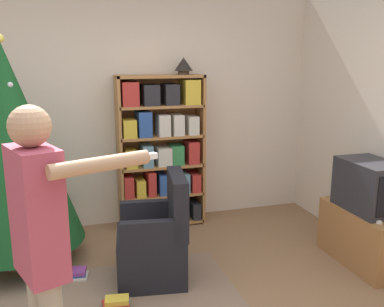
{
  "coord_description": "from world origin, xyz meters",
  "views": [
    {
      "loc": [
        -0.56,
        -2.4,
        1.87
      ],
      "look_at": [
        0.47,
        1.02,
        1.05
      ],
      "focal_mm": 40.0,
      "sensor_mm": 36.0,
      "label": 1
    }
  ],
  "objects_px": {
    "armchair": "(156,243)",
    "table_lamp": "(184,65)",
    "christmas_tree": "(10,147)",
    "television": "(370,186)",
    "standing_person": "(42,246)",
    "bookshelf": "(161,152)"
  },
  "relations": [
    {
      "from": "armchair",
      "to": "table_lamp",
      "type": "bearing_deg",
      "value": 161.95
    },
    {
      "from": "christmas_tree",
      "to": "armchair",
      "type": "height_order",
      "value": "christmas_tree"
    },
    {
      "from": "television",
      "to": "standing_person",
      "type": "relative_size",
      "value": 0.35
    },
    {
      "from": "television",
      "to": "christmas_tree",
      "type": "height_order",
      "value": "christmas_tree"
    },
    {
      "from": "television",
      "to": "table_lamp",
      "type": "xyz_separation_m",
      "value": [
        -1.31,
        1.46,
        1.03
      ]
    },
    {
      "from": "television",
      "to": "christmas_tree",
      "type": "relative_size",
      "value": 0.29
    },
    {
      "from": "standing_person",
      "to": "table_lamp",
      "type": "height_order",
      "value": "table_lamp"
    },
    {
      "from": "bookshelf",
      "to": "table_lamp",
      "type": "xyz_separation_m",
      "value": [
        0.27,
        0.01,
        0.94
      ]
    },
    {
      "from": "christmas_tree",
      "to": "standing_person",
      "type": "distance_m",
      "value": 1.95
    },
    {
      "from": "bookshelf",
      "to": "table_lamp",
      "type": "bearing_deg",
      "value": 1.66
    },
    {
      "from": "standing_person",
      "to": "table_lamp",
      "type": "bearing_deg",
      "value": 130.0
    },
    {
      "from": "bookshelf",
      "to": "armchair",
      "type": "bearing_deg",
      "value": -105.04
    },
    {
      "from": "standing_person",
      "to": "armchair",
      "type": "bearing_deg",
      "value": 127.06
    },
    {
      "from": "christmas_tree",
      "to": "standing_person",
      "type": "bearing_deg",
      "value": -80.38
    },
    {
      "from": "standing_person",
      "to": "bookshelf",
      "type": "bearing_deg",
      "value": 134.81
    },
    {
      "from": "armchair",
      "to": "television",
      "type": "bearing_deg",
      "value": 89.92
    },
    {
      "from": "television",
      "to": "armchair",
      "type": "bearing_deg",
      "value": 171.86
    },
    {
      "from": "bookshelf",
      "to": "standing_person",
      "type": "height_order",
      "value": "bookshelf"
    },
    {
      "from": "bookshelf",
      "to": "armchair",
      "type": "xyz_separation_m",
      "value": [
        -0.32,
        -1.18,
        -0.51
      ]
    },
    {
      "from": "bookshelf",
      "to": "television",
      "type": "relative_size",
      "value": 2.85
    },
    {
      "from": "christmas_tree",
      "to": "bookshelf",
      "type": "bearing_deg",
      "value": 20.61
    },
    {
      "from": "bookshelf",
      "to": "television",
      "type": "distance_m",
      "value": 2.14
    }
  ]
}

